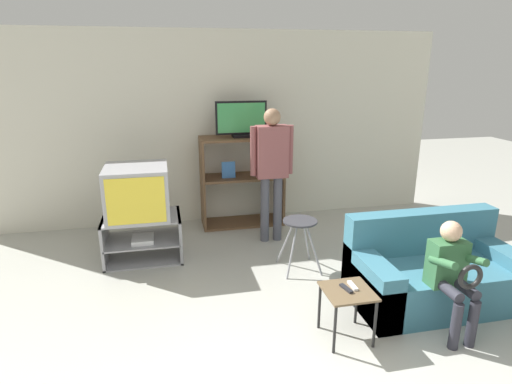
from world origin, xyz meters
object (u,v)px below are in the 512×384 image
object	(u,v)px
couch	(432,273)
person_standing_adult	(272,163)
tv_stand	(143,238)
television_flat	(241,120)
folding_stool	(300,228)
media_shelf	(242,180)
remote_control_black	(346,288)
person_seated_child	(452,271)
snack_table	(347,298)
remote_control_white	(353,286)
television_main	(137,192)

from	to	relation	value
couch	person_standing_adult	size ratio (longest dim) A/B	0.92
tv_stand	television_flat	xyz separation A→B (m)	(1.31, 0.83, 1.20)
folding_stool	tv_stand	bearing A→B (deg)	159.39
media_shelf	couch	bearing A→B (deg)	-59.67
television_flat	remote_control_black	size ratio (longest dim) A/B	4.70
tv_stand	couch	world-z (taller)	couch
tv_stand	person_seated_child	distance (m)	3.23
snack_table	remote_control_white	distance (m)	0.11
folding_stool	couch	xyz separation A→B (m)	(1.03, -0.88, -0.20)
snack_table	person_standing_adult	bearing A→B (deg)	92.94
folding_stool	person_seated_child	bearing A→B (deg)	-57.56
couch	person_standing_adult	world-z (taller)	person_standing_adult
folding_stool	remote_control_white	bearing A→B (deg)	-87.22
tv_stand	person_standing_adult	bearing A→B (deg)	7.42
television_main	person_standing_adult	bearing A→B (deg)	7.29
remote_control_white	person_standing_adult	distance (m)	2.13
media_shelf	person_standing_adult	world-z (taller)	person_standing_adult
media_shelf	couch	xyz separation A→B (m)	(1.39, -2.37, -0.35)
television_main	snack_table	world-z (taller)	television_main
television_flat	remote_control_black	distance (m)	2.91
tv_stand	remote_control_white	bearing A→B (deg)	-46.76
media_shelf	snack_table	bearing A→B (deg)	-82.58
snack_table	couch	bearing A→B (deg)	19.85
person_standing_adult	person_seated_child	xyz separation A→B (m)	(0.97, -2.18, -0.45)
television_flat	remote_control_white	size ratio (longest dim) A/B	4.70
media_shelf	person_standing_adult	distance (m)	0.80
media_shelf	remote_control_white	distance (m)	2.74
television_main	folding_stool	size ratio (longest dim) A/B	1.18
television_flat	remote_control_white	world-z (taller)	television_flat
tv_stand	media_shelf	size ratio (longest dim) A/B	0.70
television_flat	folding_stool	xyz separation A→B (m)	(0.36, -1.46, -0.98)
media_shelf	tv_stand	bearing A→B (deg)	-146.81
folding_stool	remote_control_black	world-z (taller)	folding_stool
media_shelf	remote_control_white	size ratio (longest dim) A/B	8.54
media_shelf	person_standing_adult	bearing A→B (deg)	-69.14
media_shelf	snack_table	world-z (taller)	media_shelf
tv_stand	television_flat	size ratio (longest dim) A/B	1.28
media_shelf	folding_stool	size ratio (longest dim) A/B	2.14
couch	person_seated_child	size ratio (longest dim) A/B	1.59
person_seated_child	tv_stand	bearing A→B (deg)	141.97
television_flat	folding_stool	size ratio (longest dim) A/B	1.18
folding_stool	remote_control_white	xyz separation A→B (m)	(0.06, -1.21, -0.03)
snack_table	remote_control_black	xyz separation A→B (m)	(-0.01, 0.01, 0.08)
tv_stand	person_standing_adult	xyz separation A→B (m)	(1.57, 0.20, 0.76)
person_seated_child	television_main	bearing A→B (deg)	142.17
folding_stool	person_standing_adult	world-z (taller)	person_standing_adult
tv_stand	television_main	xyz separation A→B (m)	(-0.02, 0.00, 0.55)
tv_stand	television_main	size ratio (longest dim) A/B	1.28
television_flat	tv_stand	bearing A→B (deg)	-147.56
remote_control_white	person_standing_adult	bearing A→B (deg)	95.20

